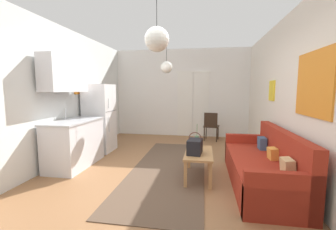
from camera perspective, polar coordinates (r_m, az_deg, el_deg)
ground_plane at (r=3.83m, az=-2.72°, el=-17.21°), size 4.83×7.81×0.10m
wall_back at (r=7.11m, az=3.55°, el=5.62°), size 4.43×0.13×2.77m
wall_right at (r=3.70m, az=32.03°, el=3.96°), size 0.12×7.41×2.77m
wall_left at (r=4.49m, az=-31.01°, el=4.30°), size 0.12×7.41×2.77m
area_rug at (r=4.30m, az=0.28°, el=-13.64°), size 1.33×3.68×0.01m
couch at (r=3.85m, az=23.84°, el=-12.45°), size 0.83×2.17×0.87m
coffee_table at (r=3.80m, az=8.00°, el=-10.50°), size 0.45×0.92×0.45m
bamboo_vase at (r=4.05m, az=7.52°, el=-6.88°), size 0.08×0.08×0.43m
handbag at (r=3.64m, az=7.02°, el=-8.13°), size 0.26×0.35×0.36m
refrigerator at (r=5.55m, az=-17.38°, el=-0.78°), size 0.63×0.64×1.62m
kitchen_counter at (r=4.65m, az=-23.66°, el=-2.54°), size 0.64×1.25×2.12m
accent_chair at (r=6.52m, az=11.18°, el=-2.55°), size 0.48×0.46×0.84m
pendant_lamp_near at (r=2.80m, az=-2.92°, el=19.09°), size 0.30×0.30×0.82m
pendant_lamp_far at (r=5.38m, az=-0.37°, el=12.34°), size 0.28×0.28×0.88m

